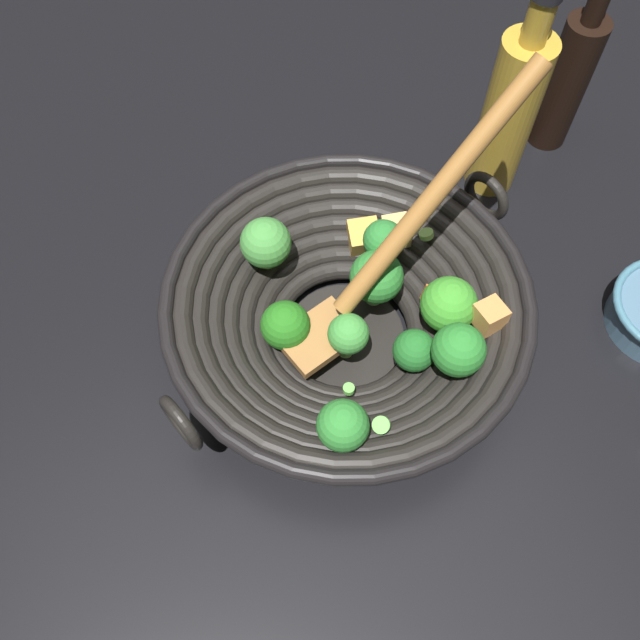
# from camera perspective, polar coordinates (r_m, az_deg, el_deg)

# --- Properties ---
(ground_plane) EXTENTS (4.00, 4.00, 0.00)m
(ground_plane) POSITION_cam_1_polar(r_m,az_deg,el_deg) (0.69, 2.05, -1.59)
(ground_plane) COLOR black
(wok) EXTENTS (0.34, 0.38, 0.25)m
(wok) POSITION_cam_1_polar(r_m,az_deg,el_deg) (0.64, 2.41, 0.74)
(wok) COLOR black
(wok) RESTS_ON ground
(soy_sauce_bottle) EXTENTS (0.05, 0.05, 0.21)m
(soy_sauce_bottle) POSITION_cam_1_polar(r_m,az_deg,el_deg) (0.83, 19.73, 18.19)
(soy_sauce_bottle) COLOR black
(soy_sauce_bottle) RESTS_ON ground
(cooking_oil_bottle) EXTENTS (0.05, 0.05, 0.25)m
(cooking_oil_bottle) POSITION_cam_1_polar(r_m,az_deg,el_deg) (0.76, 15.34, 16.20)
(cooking_oil_bottle) COLOR gold
(cooking_oil_bottle) RESTS_ON ground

